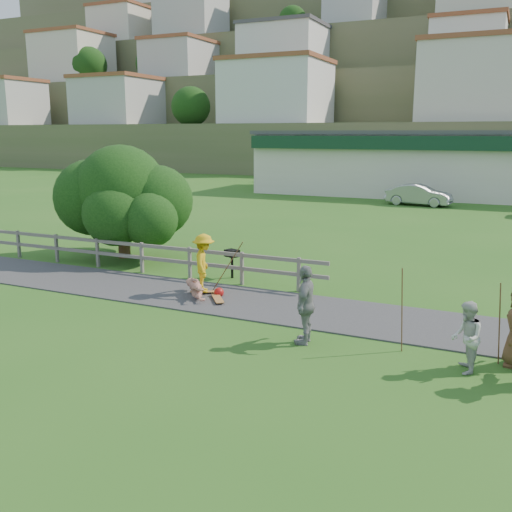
# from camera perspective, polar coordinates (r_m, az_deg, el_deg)

# --- Properties ---
(ground) EXTENTS (260.00, 260.00, 0.00)m
(ground) POSITION_cam_1_polar(r_m,az_deg,el_deg) (16.16, -6.60, -5.63)
(ground) COLOR #295F1B
(ground) RESTS_ON ground
(path) EXTENTS (34.00, 3.00, 0.04)m
(path) POSITION_cam_1_polar(r_m,az_deg,el_deg) (17.39, -4.04, -4.21)
(path) COLOR #323335
(path) RESTS_ON ground
(fence) EXTENTS (15.05, 0.10, 1.10)m
(fence) POSITION_cam_1_polar(r_m,az_deg,el_deg) (21.16, -12.72, 0.45)
(fence) COLOR #5F5B54
(fence) RESTS_ON ground
(strip_mall) EXTENTS (32.50, 10.75, 5.10)m
(strip_mall) POSITION_cam_1_polar(r_m,az_deg,el_deg) (48.26, 20.13, 8.71)
(strip_mall) COLOR beige
(strip_mall) RESTS_ON ground
(hillside) EXTENTS (220.00, 67.00, 47.50)m
(hillside) POSITION_cam_1_polar(r_m,az_deg,el_deg) (105.14, 21.18, 16.62)
(hillside) COLOR #515D36
(hillside) RESTS_ON ground
(skater_rider) EXTENTS (1.13, 1.35, 1.81)m
(skater_rider) POSITION_cam_1_polar(r_m,az_deg,el_deg) (17.63, -5.23, -1.02)
(skater_rider) COLOR gold
(skater_rider) RESTS_ON ground
(skater_fallen) EXTENTS (1.51, 1.39, 0.61)m
(skater_fallen) POSITION_cam_1_polar(r_m,az_deg,el_deg) (17.46, -6.02, -3.21)
(skater_fallen) COLOR #B47563
(skater_fallen) RESTS_ON ground
(spectator_a) EXTENTS (0.71, 0.84, 1.53)m
(spectator_a) POSITION_cam_1_polar(r_m,az_deg,el_deg) (12.75, 20.30, -7.64)
(spectator_a) COLOR #BCBCB7
(spectator_a) RESTS_ON ground
(spectator_b) EXTENTS (0.60, 1.17, 1.91)m
(spectator_b) POSITION_cam_1_polar(r_m,az_deg,el_deg) (13.57, 4.98, -4.86)
(spectator_b) COLOR gray
(spectator_b) RESTS_ON ground
(car_silver) EXTENTS (4.55, 2.02, 1.45)m
(car_silver) POSITION_cam_1_polar(r_m,az_deg,el_deg) (41.11, 15.96, 5.89)
(car_silver) COLOR #999BA0
(car_silver) RESTS_ON ground
(tree) EXTENTS (5.78, 5.78, 3.78)m
(tree) POSITION_cam_1_polar(r_m,az_deg,el_deg) (23.32, -13.21, 4.41)
(tree) COLOR black
(tree) RESTS_ON ground
(bbq) EXTENTS (0.56, 0.50, 1.00)m
(bbq) POSITION_cam_1_polar(r_m,az_deg,el_deg) (19.69, -2.40, -0.79)
(bbq) COLOR black
(bbq) RESTS_ON ground
(longboard_rider) EXTENTS (0.88, 0.52, 0.10)m
(longboard_rider) POSITION_cam_1_polar(r_m,az_deg,el_deg) (17.85, -5.18, -3.70)
(longboard_rider) COLOR olive
(longboard_rider) RESTS_ON ground
(longboard_fallen) EXTENTS (0.80, 0.94, 0.11)m
(longboard_fallen) POSITION_cam_1_polar(r_m,az_deg,el_deg) (17.06, -3.86, -4.41)
(longboard_fallen) COLOR olive
(longboard_fallen) RESTS_ON ground
(helmet) EXTENTS (0.30, 0.30, 0.30)m
(helmet) POSITION_cam_1_polar(r_m,az_deg,el_deg) (17.50, -3.73, -3.64)
(helmet) COLOR #A71411
(helmet) RESTS_ON ground
(pole_rider) EXTENTS (0.03, 0.03, 2.01)m
(pole_rider) POSITION_cam_1_polar(r_m,az_deg,el_deg) (17.67, -2.90, -0.62)
(pole_rider) COLOR brown
(pole_rider) RESTS_ON ground
(pole_spec_left) EXTENTS (0.03, 0.03, 1.96)m
(pole_spec_left) POSITION_cam_1_polar(r_m,az_deg,el_deg) (13.42, 14.39, -5.28)
(pole_spec_left) COLOR brown
(pole_spec_left) RESTS_ON ground
(pole_spec_right) EXTENTS (0.03, 0.03, 1.82)m
(pole_spec_right) POSITION_cam_1_polar(r_m,az_deg,el_deg) (13.40, 23.17, -6.26)
(pole_spec_right) COLOR brown
(pole_spec_right) RESTS_ON ground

